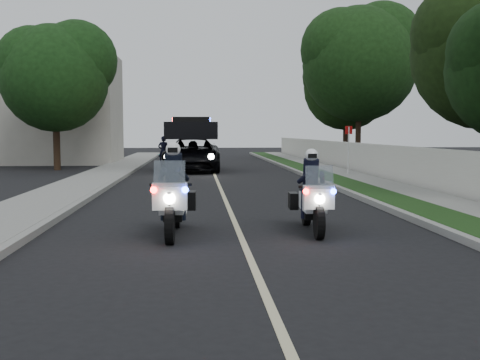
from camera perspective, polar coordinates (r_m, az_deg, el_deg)
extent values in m
plane|color=black|center=(11.36, -0.06, -5.49)|extent=(120.00, 120.00, 0.00)
cube|color=gray|center=(21.80, 8.70, -0.31)|extent=(0.20, 60.00, 0.15)
cube|color=#193814|center=(21.97, 10.48, -0.29)|extent=(1.20, 60.00, 0.16)
cube|color=gray|center=(22.34, 13.70, -0.26)|extent=(1.40, 60.00, 0.16)
cube|color=beige|center=(22.62, 16.14, 1.46)|extent=(0.22, 60.00, 1.50)
cube|color=gray|center=(21.47, -13.13, -0.46)|extent=(0.20, 60.00, 0.15)
cube|color=gray|center=(21.67, -16.01, -0.47)|extent=(2.00, 60.00, 0.16)
cube|color=#A8A396|center=(38.27, -18.43, 6.88)|extent=(8.00, 6.00, 7.00)
cube|color=#BFB78C|center=(21.25, -2.13, -0.58)|extent=(0.12, 50.00, 0.01)
imported|color=black|center=(29.30, -4.85, 0.93)|extent=(3.06, 6.24, 2.99)
imported|color=black|center=(30.12, -7.79, 1.01)|extent=(0.60, 1.65, 0.86)
imported|color=black|center=(30.12, -7.79, 1.01)|extent=(0.61, 0.42, 1.62)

